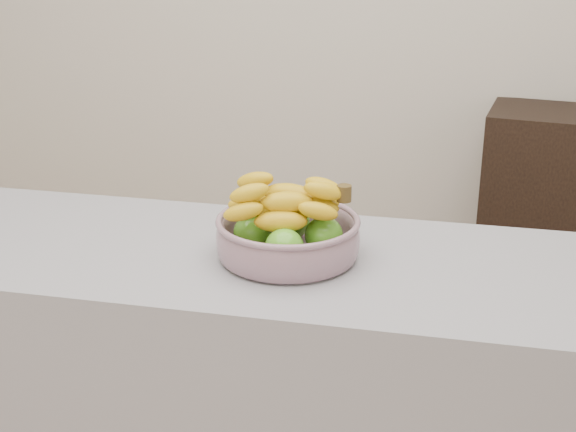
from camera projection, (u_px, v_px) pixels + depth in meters
name	position (u px, v px, depth m)	size (l,w,h in m)	color
counter	(262.00, 419.00, 2.00)	(2.00, 0.60, 0.90)	#97969E
cabinet	(543.00, 216.00, 3.34)	(0.50, 0.40, 0.89)	black
fruit_bowl	(288.00, 233.00, 1.81)	(0.33, 0.33, 0.18)	#959DB3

